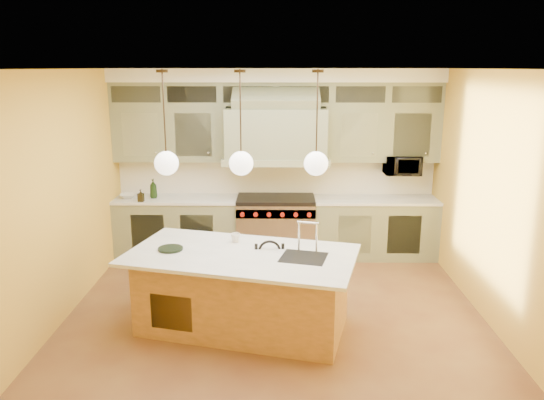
{
  "coord_description": "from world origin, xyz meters",
  "views": [
    {
      "loc": [
        0.04,
        -5.83,
        2.92
      ],
      "look_at": [
        -0.04,
        0.7,
        1.28
      ],
      "focal_mm": 35.0,
      "sensor_mm": 36.0,
      "label": 1
    }
  ],
  "objects_px": {
    "range": "(276,226)",
    "microwave": "(402,165)",
    "kitchen_island": "(243,289)",
    "counter_stool": "(270,282)"
  },
  "relations": [
    {
      "from": "range",
      "to": "kitchen_island",
      "type": "distance_m",
      "value": 2.42
    },
    {
      "from": "kitchen_island",
      "to": "microwave",
      "type": "bearing_deg",
      "value": 61.64
    },
    {
      "from": "range",
      "to": "microwave",
      "type": "xyz_separation_m",
      "value": [
        1.95,
        0.11,
        0.96
      ]
    },
    {
      "from": "kitchen_island",
      "to": "microwave",
      "type": "relative_size",
      "value": 5.06
    },
    {
      "from": "kitchen_island",
      "to": "counter_stool",
      "type": "xyz_separation_m",
      "value": [
        0.3,
        -0.02,
        0.1
      ]
    },
    {
      "from": "counter_stool",
      "to": "microwave",
      "type": "distance_m",
      "value": 3.34
    },
    {
      "from": "range",
      "to": "kitchen_island",
      "type": "relative_size",
      "value": 0.44
    },
    {
      "from": "microwave",
      "to": "range",
      "type": "bearing_deg",
      "value": -176.88
    },
    {
      "from": "kitchen_island",
      "to": "range",
      "type": "bearing_deg",
      "value": 95.85
    },
    {
      "from": "range",
      "to": "microwave",
      "type": "bearing_deg",
      "value": 3.12
    }
  ]
}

